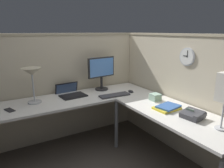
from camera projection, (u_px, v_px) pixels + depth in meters
name	position (u px, v px, depth m)	size (l,w,h in m)	color
ground_plane	(112.00, 155.00, 2.76)	(6.80, 6.80, 0.00)	#4C443D
cubicle_wall_back	(62.00, 87.00, 3.11)	(2.57, 0.12, 1.58)	beige
cubicle_wall_right	(178.00, 94.00, 2.77)	(0.12, 2.37, 1.58)	beige
desk	(104.00, 115.00, 2.49)	(2.35, 2.15, 0.73)	silver
monitor	(101.00, 71.00, 3.13)	(0.46, 0.20, 0.50)	#232326
laptop	(70.00, 93.00, 2.94)	(0.37, 0.41, 0.22)	black
keyboard	(115.00, 95.00, 2.88)	(0.43, 0.14, 0.02)	#38383D
computer_mouse	(131.00, 91.00, 3.04)	(0.06, 0.10, 0.03)	#232326
desk_lamp_dome	(32.00, 74.00, 2.53)	(0.24, 0.24, 0.44)	#B7BABF
cell_phone	(10.00, 110.00, 2.36)	(0.07, 0.14, 0.01)	black
office_phone	(193.00, 115.00, 2.14)	(0.21, 0.23, 0.11)	#38383D
book_stack	(167.00, 107.00, 2.40)	(0.31, 0.24, 0.04)	yellow
tissue_box	(155.00, 97.00, 2.69)	(0.12, 0.12, 0.09)	#8CAD99
wall_clock	(187.00, 57.00, 2.50)	(0.04, 0.22, 0.22)	#B7BABF
pinned_note_leftmost	(93.00, 60.00, 3.21)	(0.09, 0.00, 0.07)	#99B7E5
pinned_note_rightmost	(97.00, 69.00, 3.28)	(0.11, 0.00, 0.08)	#EAD84C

